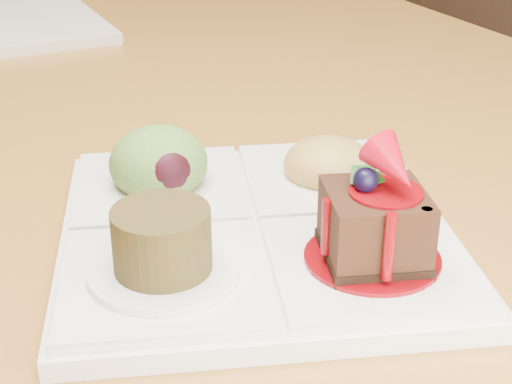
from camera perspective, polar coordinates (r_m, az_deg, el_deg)
name	(u,v)px	position (r m, az deg, el deg)	size (l,w,h in m)	color
dining_table	(30,83)	(1.01, -16.15, 7.61)	(1.00, 1.80, 0.75)	#9C6A28
sampler_plate	(253,214)	(0.47, -0.22, -1.64)	(0.29, 0.29, 0.09)	white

